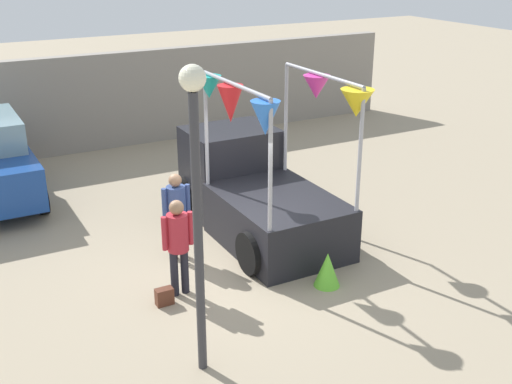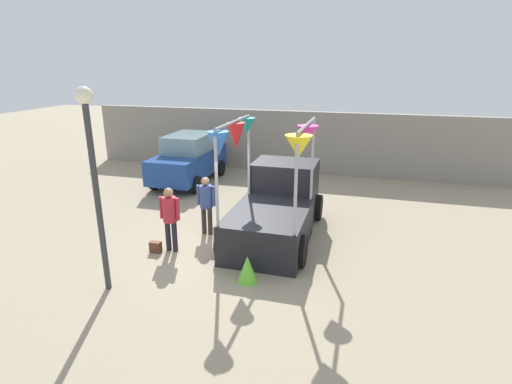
{
  "view_description": "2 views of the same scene",
  "coord_description": "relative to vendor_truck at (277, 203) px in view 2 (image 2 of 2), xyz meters",
  "views": [
    {
      "loc": [
        -4.56,
        -9.17,
        5.4
      ],
      "look_at": [
        0.37,
        -0.02,
        1.32
      ],
      "focal_mm": 45.0,
      "sensor_mm": 36.0,
      "label": 1
    },
    {
      "loc": [
        3.21,
        -8.69,
        4.5
      ],
      "look_at": [
        0.73,
        0.13,
        1.53
      ],
      "focal_mm": 28.0,
      "sensor_mm": 36.0,
      "label": 2
    }
  ],
  "objects": [
    {
      "name": "ground_plane",
      "position": [
        -1.0,
        -1.3,
        -0.87
      ],
      "size": [
        60.0,
        60.0,
        0.0
      ],
      "primitive_type": "plane",
      "color": "gray"
    },
    {
      "name": "vendor_truck",
      "position": [
        0.0,
        0.0,
        0.0
      ],
      "size": [
        2.46,
        4.17,
        3.21
      ],
      "color": "black",
      "rests_on": "ground"
    },
    {
      "name": "parked_car",
      "position": [
        -4.44,
        3.96,
        0.07
      ],
      "size": [
        1.88,
        4.0,
        1.88
      ],
      "color": "navy",
      "rests_on": "ground"
    },
    {
      "name": "person_customer",
      "position": [
        -2.29,
        -1.79,
        0.12
      ],
      "size": [
        0.53,
        0.34,
        1.65
      ],
      "color": "black",
      "rests_on": "ground"
    },
    {
      "name": "person_vendor",
      "position": [
        -1.83,
        -0.58,
        0.1
      ],
      "size": [
        0.53,
        0.34,
        1.62
      ],
      "color": "#2D2823",
      "rests_on": "ground"
    },
    {
      "name": "handbag",
      "position": [
        -2.64,
        -1.99,
        -0.73
      ],
      "size": [
        0.28,
        0.16,
        0.28
      ],
      "primitive_type": "cube",
      "color": "#592D1E",
      "rests_on": "ground"
    },
    {
      "name": "street_lamp",
      "position": [
        -2.76,
        -3.75,
        1.79
      ],
      "size": [
        0.32,
        0.32,
        4.11
      ],
      "color": "#333338",
      "rests_on": "ground"
    },
    {
      "name": "brick_boundary_wall",
      "position": [
        -1.0,
        6.66,
        0.43
      ],
      "size": [
        18.0,
        0.36,
        2.6
      ],
      "primitive_type": "cube",
      "color": "gray",
      "rests_on": "ground"
    },
    {
      "name": "folded_kite_bundle_lime",
      "position": [
        -0.03,
        -2.71,
        -0.57
      ],
      "size": [
        0.45,
        0.45,
        0.6
      ],
      "primitive_type": "cone",
      "rotation": [
        0.0,
        0.0,
        1.55
      ],
      "color": "#66CC33",
      "rests_on": "ground"
    }
  ]
}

